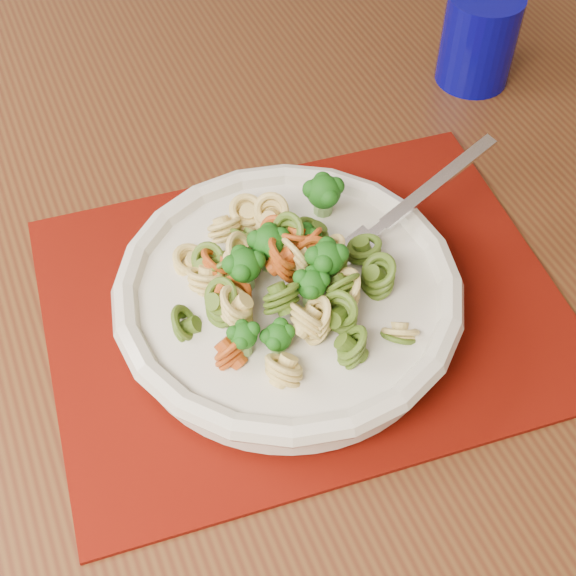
{
  "coord_description": "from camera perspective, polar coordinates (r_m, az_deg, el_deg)",
  "views": [
    {
      "loc": [
        0.74,
        0.06,
        1.26
      ],
      "look_at": [
        0.75,
        0.43,
        0.8
      ],
      "focal_mm": 50.0,
      "sensor_mm": 36.0,
      "label": 1
    }
  ],
  "objects": [
    {
      "name": "pasta_bowl",
      "position": [
        0.6,
        -0.0,
        -0.59
      ],
      "size": [
        0.26,
        0.26,
        0.05
      ],
      "color": "beige",
      "rests_on": "placemat"
    },
    {
      "name": "dining_table",
      "position": [
        0.77,
        -5.68,
        0.05
      ],
      "size": [
        1.8,
        1.5,
        0.75
      ],
      "rotation": [
        0.0,
        0.0,
        0.39
      ],
      "color": "#4D2E15",
      "rests_on": "ground"
    },
    {
      "name": "tumbler",
      "position": [
        0.85,
        13.41,
        16.85
      ],
      "size": [
        0.07,
        0.07,
        0.09
      ],
      "primitive_type": "cylinder",
      "color": "#060570",
      "rests_on": "dining_table"
    },
    {
      "name": "pasta_broccoli_heap",
      "position": [
        0.59,
        -0.0,
        0.37
      ],
      "size": [
        0.22,
        0.22,
        0.06
      ],
      "primitive_type": null,
      "color": "tan",
      "rests_on": "pasta_bowl"
    },
    {
      "name": "placemat",
      "position": [
        0.64,
        1.12,
        -1.18
      ],
      "size": [
        0.47,
        0.41,
        0.0
      ],
      "primitive_type": "cube",
      "rotation": [
        0.0,
        0.0,
        0.28
      ],
      "color": "#5B0E03",
      "rests_on": "dining_table"
    },
    {
      "name": "fork",
      "position": [
        0.62,
        5.05,
        3.1
      ],
      "size": [
        0.17,
        0.12,
        0.08
      ],
      "primitive_type": null,
      "rotation": [
        0.0,
        -0.35,
        0.56
      ],
      "color": "silver",
      "rests_on": "pasta_bowl"
    }
  ]
}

